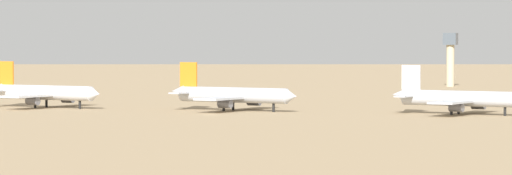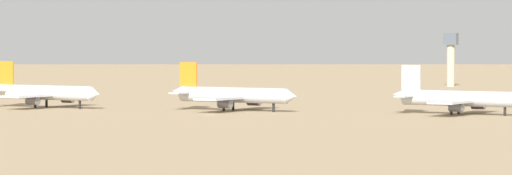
% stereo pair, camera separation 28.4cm
% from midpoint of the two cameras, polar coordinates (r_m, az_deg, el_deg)
% --- Properties ---
extents(ground, '(4000.00, 4000.00, 0.00)m').
position_cam_midpoint_polar(ground, '(348.19, -1.92, -1.14)').
color(ground, '#9E8460').
extents(ridge_far_west, '(357.14, 298.85, 72.58)m').
position_cam_midpoint_polar(ridge_far_west, '(1475.49, -5.56, 2.73)').
color(ridge_far_west, '#836D5D').
rests_on(ridge_far_west, ground).
extents(parked_jet_orange_3, '(38.57, 33.00, 12.81)m').
position_cam_midpoint_polar(parked_jet_orange_3, '(388.07, -8.73, -0.21)').
color(parked_jet_orange_3, silver).
rests_on(parked_jet_orange_3, ground).
extents(parked_jet_orange_4, '(38.77, 33.08, 12.85)m').
position_cam_midpoint_polar(parked_jet_orange_4, '(367.74, -0.97, -0.31)').
color(parked_jet_orange_4, silver).
rests_on(parked_jet_orange_4, ground).
extents(parked_jet_white_5, '(37.44, 32.01, 12.43)m').
position_cam_midpoint_polar(parked_jet_white_5, '(353.50, 8.41, -0.45)').
color(parked_jet_white_5, silver).
rests_on(parked_jet_white_5, ground).
extents(control_tower, '(5.20, 5.20, 21.33)m').
position_cam_midpoint_polar(control_tower, '(551.90, 8.06, 1.37)').
color(control_tower, '#C6B793').
rests_on(control_tower, ground).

